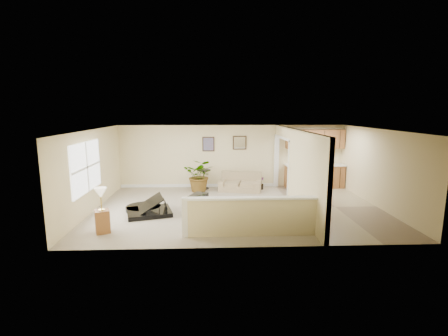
{
  "coord_description": "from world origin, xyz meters",
  "views": [
    {
      "loc": [
        -0.85,
        -9.93,
        3.08
      ],
      "look_at": [
        -0.43,
        0.4,
        1.24
      ],
      "focal_mm": 26.0,
      "sensor_mm": 36.0,
      "label": 1
    }
  ],
  "objects_px": {
    "small_plant": "(260,184)",
    "lamp_stand": "(102,214)",
    "loveseat": "(240,182)",
    "palm_plant": "(200,176)",
    "piano": "(148,197)",
    "piano_bench": "(197,203)",
    "accent_table": "(204,177)"
  },
  "relations": [
    {
      "from": "accent_table",
      "to": "small_plant",
      "type": "relative_size",
      "value": 1.53
    },
    {
      "from": "piano_bench",
      "to": "accent_table",
      "type": "xyz_separation_m",
      "value": [
        0.14,
        2.99,
        0.22
      ]
    },
    {
      "from": "palm_plant",
      "to": "small_plant",
      "type": "xyz_separation_m",
      "value": [
        2.35,
        0.26,
        -0.41
      ]
    },
    {
      "from": "accent_table",
      "to": "lamp_stand",
      "type": "height_order",
      "value": "lamp_stand"
    },
    {
      "from": "piano_bench",
      "to": "loveseat",
      "type": "distance_m",
      "value": 3.11
    },
    {
      "from": "accent_table",
      "to": "piano_bench",
      "type": "bearing_deg",
      "value": -92.65
    },
    {
      "from": "lamp_stand",
      "to": "accent_table",
      "type": "bearing_deg",
      "value": 61.53
    },
    {
      "from": "palm_plant",
      "to": "lamp_stand",
      "type": "distance_m",
      "value": 4.78
    },
    {
      "from": "small_plant",
      "to": "lamp_stand",
      "type": "relative_size",
      "value": 0.43
    },
    {
      "from": "piano",
      "to": "small_plant",
      "type": "relative_size",
      "value": 3.39
    },
    {
      "from": "loveseat",
      "to": "accent_table",
      "type": "bearing_deg",
      "value": -178.62
    },
    {
      "from": "accent_table",
      "to": "piano",
      "type": "bearing_deg",
      "value": -118.06
    },
    {
      "from": "piano",
      "to": "accent_table",
      "type": "bearing_deg",
      "value": 46.03
    },
    {
      "from": "loveseat",
      "to": "palm_plant",
      "type": "xyz_separation_m",
      "value": [
        -1.55,
        -0.13,
        0.28
      ]
    },
    {
      "from": "small_plant",
      "to": "lamp_stand",
      "type": "distance_m",
      "value": 6.46
    },
    {
      "from": "loveseat",
      "to": "accent_table",
      "type": "height_order",
      "value": "loveseat"
    },
    {
      "from": "piano",
      "to": "palm_plant",
      "type": "bearing_deg",
      "value": 44.53
    },
    {
      "from": "accent_table",
      "to": "small_plant",
      "type": "height_order",
      "value": "accent_table"
    },
    {
      "from": "piano_bench",
      "to": "piano",
      "type": "bearing_deg",
      "value": -178.34
    },
    {
      "from": "piano",
      "to": "palm_plant",
      "type": "xyz_separation_m",
      "value": [
        1.48,
        2.61,
        0.12
      ]
    },
    {
      "from": "piano",
      "to": "palm_plant",
      "type": "distance_m",
      "value": 3.0
    },
    {
      "from": "loveseat",
      "to": "lamp_stand",
      "type": "height_order",
      "value": "lamp_stand"
    },
    {
      "from": "small_plant",
      "to": "lamp_stand",
      "type": "xyz_separation_m",
      "value": [
        -4.7,
        -4.42,
        0.28
      ]
    },
    {
      "from": "palm_plant",
      "to": "lamp_stand",
      "type": "relative_size",
      "value": 1.17
    },
    {
      "from": "accent_table",
      "to": "palm_plant",
      "type": "distance_m",
      "value": 0.46
    },
    {
      "from": "accent_table",
      "to": "palm_plant",
      "type": "xyz_separation_m",
      "value": [
        -0.13,
        -0.42,
        0.13
      ]
    },
    {
      "from": "piano",
      "to": "piano_bench",
      "type": "relative_size",
      "value": 2.12
    },
    {
      "from": "piano_bench",
      "to": "palm_plant",
      "type": "height_order",
      "value": "palm_plant"
    },
    {
      "from": "loveseat",
      "to": "lamp_stand",
      "type": "distance_m",
      "value": 5.8
    },
    {
      "from": "lamp_stand",
      "to": "piano",
      "type": "bearing_deg",
      "value": 60.73
    },
    {
      "from": "piano_bench",
      "to": "accent_table",
      "type": "relative_size",
      "value": 1.05
    },
    {
      "from": "piano",
      "to": "loveseat",
      "type": "height_order",
      "value": "piano"
    }
  ]
}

